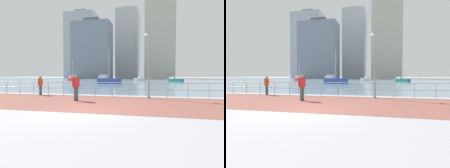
# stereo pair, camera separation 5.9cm
# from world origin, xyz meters

# --- Properties ---
(ground) EXTENTS (220.00, 220.00, 0.00)m
(ground) POSITION_xyz_m (0.00, 40.00, 0.00)
(ground) COLOR #9E9EA3
(brick_paving) EXTENTS (28.00, 6.70, 0.01)m
(brick_paving) POSITION_xyz_m (0.00, 2.74, 0.00)
(brick_paving) COLOR brown
(brick_paving) RESTS_ON ground
(harbor_water) EXTENTS (180.00, 88.00, 0.00)m
(harbor_water) POSITION_xyz_m (0.00, 51.09, 0.00)
(harbor_water) COLOR #6B899E
(harbor_water) RESTS_ON ground
(waterfront_railing) EXTENTS (25.25, 0.06, 1.12)m
(waterfront_railing) POSITION_xyz_m (0.00, 6.09, 0.77)
(waterfront_railing) COLOR #9EADB7
(waterfront_railing) RESTS_ON ground
(lamppost) EXTENTS (0.51, 0.77, 5.52)m
(lamppost) POSITION_xyz_m (2.77, 5.63, 3.05)
(lamppost) COLOR gray
(lamppost) RESTS_ON ground
(skateboarder) EXTENTS (0.39, 0.51, 1.71)m
(skateboarder) POSITION_xyz_m (-1.76, 3.12, 1.03)
(skateboarder) COLOR black
(skateboarder) RESTS_ON ground
(bystander) EXTENTS (0.25, 0.55, 1.60)m
(bystander) POSITION_xyz_m (-6.12, 5.74, 0.94)
(bystander) COLOR #4C4C51
(bystander) RESTS_ON ground
(sailboat_red) EXTENTS (2.58, 3.94, 5.32)m
(sailboat_red) POSITION_xyz_m (-1.26, 45.48, 0.51)
(sailboat_red) COLOR white
(sailboat_red) RESTS_ON ground
(sailboat_white) EXTENTS (4.92, 2.82, 6.60)m
(sailboat_white) POSITION_xyz_m (-5.61, 27.29, 0.63)
(sailboat_white) COLOR #284799
(sailboat_white) RESTS_ON ground
(sailboat_yellow) EXTENTS (3.81, 3.64, 5.66)m
(sailboat_yellow) POSITION_xyz_m (-19.26, 40.49, 0.54)
(sailboat_yellow) COLOR #B21E1E
(sailboat_yellow) RESTS_ON ground
(sailboat_teal) EXTENTS (3.37, 3.06, 4.90)m
(sailboat_teal) POSITION_xyz_m (8.01, 39.09, 0.47)
(sailboat_teal) COLOR #197266
(sailboat_teal) RESTS_ON ground
(tower_steel) EXTENTS (13.06, 15.30, 49.96)m
(tower_steel) POSITION_xyz_m (5.04, 83.32, 24.15)
(tower_steel) COLOR #B2AD99
(tower_steel) RESTS_ON ground
(tower_concrete) EXTENTS (11.53, 16.92, 38.99)m
(tower_concrete) POSITION_xyz_m (-11.88, 98.58, 18.66)
(tower_concrete) COLOR #A3A8B2
(tower_concrete) RESTS_ON ground
(tower_beige) EXTENTS (17.75, 12.66, 40.14)m
(tower_beige) POSITION_xyz_m (-40.17, 99.22, 19.24)
(tower_beige) COLOR #A3A8B2
(tower_beige) RESTS_ON ground
(tower_glass) EXTENTS (17.85, 10.24, 28.18)m
(tower_glass) POSITION_xyz_m (-25.94, 77.18, 13.26)
(tower_glass) COLOR slate
(tower_glass) RESTS_ON ground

